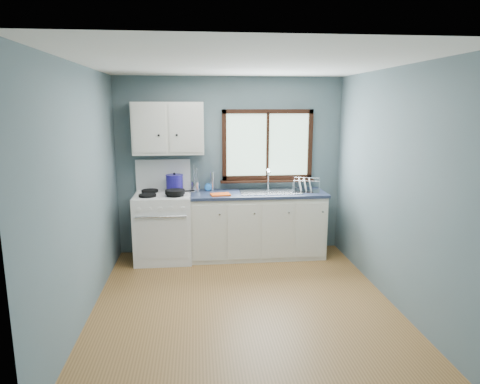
{
  "coord_description": "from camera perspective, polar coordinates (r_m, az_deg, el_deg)",
  "views": [
    {
      "loc": [
        -0.48,
        -4.27,
        2.11
      ],
      "look_at": [
        0.05,
        0.9,
        1.05
      ],
      "focal_mm": 32.0,
      "sensor_mm": 36.0,
      "label": 1
    }
  ],
  "objects": [
    {
      "name": "thermos",
      "position": [
        6.05,
        -3.73,
        1.48
      ],
      "size": [
        0.07,
        0.07,
        0.27
      ],
      "primitive_type": "cylinder",
      "rotation": [
        0.0,
        0.0,
        0.17
      ],
      "color": "silver",
      "rests_on": "countertop"
    },
    {
      "name": "soap_bottle",
      "position": [
        6.0,
        -4.3,
        1.27
      ],
      "size": [
        0.1,
        0.1,
        0.25
      ],
      "primitive_type": "imported",
      "rotation": [
        0.0,
        0.0,
        -0.02
      ],
      "color": "#297CDC",
      "rests_on": "countertop"
    },
    {
      "name": "upper_cabinets",
      "position": [
        5.91,
        -9.54,
        8.37
      ],
      "size": [
        0.95,
        0.35,
        0.7
      ],
      "color": "silver",
      "rests_on": "wall_back"
    },
    {
      "name": "gas_range",
      "position": [
        5.98,
        -10.17,
        -4.33
      ],
      "size": [
        0.76,
        0.69,
        1.36
      ],
      "color": "white",
      "rests_on": "floor"
    },
    {
      "name": "wall_front",
      "position": [
        2.64,
        4.92,
        -7.46
      ],
      "size": [
        3.2,
        0.02,
        2.5
      ],
      "primitive_type": "cube",
      "color": "slate",
      "rests_on": "ground"
    },
    {
      "name": "dish_rack",
      "position": [
        6.03,
        8.76,
        0.51
      ],
      "size": [
        0.44,
        0.38,
        0.19
      ],
      "rotation": [
        0.0,
        0.0,
        -0.29
      ],
      "color": "silver",
      "rests_on": "countertop"
    },
    {
      "name": "ceiling",
      "position": [
        4.31,
        0.58,
        16.87
      ],
      "size": [
        3.2,
        3.6,
        0.02
      ],
      "primitive_type": "cube",
      "color": "white",
      "rests_on": "wall_back"
    },
    {
      "name": "floor",
      "position": [
        4.79,
        0.51,
        -14.75
      ],
      "size": [
        3.2,
        3.6,
        0.02
      ],
      "primitive_type": "cube",
      "color": "olive",
      "rests_on": "ground"
    },
    {
      "name": "countertop",
      "position": [
        5.94,
        2.35,
        -0.23
      ],
      "size": [
        1.89,
        0.64,
        0.04
      ],
      "primitive_type": "cube",
      "color": "#1E273D",
      "rests_on": "base_cabinets"
    },
    {
      "name": "stockpot",
      "position": [
        5.98,
        -8.72,
        1.34
      ],
      "size": [
        0.29,
        0.29,
        0.24
      ],
      "rotation": [
        0.0,
        0.0,
        0.27
      ],
      "color": "navy",
      "rests_on": "gas_range"
    },
    {
      "name": "base_cabinets",
      "position": [
        6.06,
        2.31,
        -4.77
      ],
      "size": [
        1.85,
        0.6,
        0.88
      ],
      "color": "silver",
      "rests_on": "floor"
    },
    {
      "name": "wall_right",
      "position": [
        4.82,
        19.91,
        0.58
      ],
      "size": [
        0.02,
        3.6,
        2.5
      ],
      "primitive_type": "cube",
      "color": "slate",
      "rests_on": "ground"
    },
    {
      "name": "wall_left",
      "position": [
        4.5,
        -20.31,
        -0.21
      ],
      "size": [
        0.02,
        3.6,
        2.5
      ],
      "primitive_type": "cube",
      "color": "slate",
      "rests_on": "ground"
    },
    {
      "name": "dish_towel",
      "position": [
        5.75,
        -2.63,
        -0.33
      ],
      "size": [
        0.28,
        0.22,
        0.02
      ],
      "primitive_type": "cube",
      "rotation": [
        0.0,
        0.0,
        0.13
      ],
      "color": "#EB5113",
      "rests_on": "countertop"
    },
    {
      "name": "skillet",
      "position": [
        5.7,
        -8.62,
        0.03
      ],
      "size": [
        0.41,
        0.31,
        0.05
      ],
      "rotation": [
        0.0,
        0.0,
        0.23
      ],
      "color": "black",
      "rests_on": "gas_range"
    },
    {
      "name": "wall_back",
      "position": [
        6.15,
        -1.32,
        3.5
      ],
      "size": [
        3.2,
        0.02,
        2.5
      ],
      "primitive_type": "cube",
      "color": "slate",
      "rests_on": "ground"
    },
    {
      "name": "sink",
      "position": [
        5.98,
        4.06,
        -0.57
      ],
      "size": [
        0.84,
        0.46,
        0.44
      ],
      "color": "silver",
      "rests_on": "countertop"
    },
    {
      "name": "utensil_crock",
      "position": [
        5.98,
        -5.97,
        0.74
      ],
      "size": [
        0.14,
        0.14,
        0.37
      ],
      "rotation": [
        0.0,
        0.0,
        -0.23
      ],
      "color": "silver",
      "rests_on": "countertop"
    },
    {
      "name": "window",
      "position": [
        6.15,
        3.69,
        5.59
      ],
      "size": [
        1.36,
        0.1,
        1.03
      ],
      "color": "#9EC6A8",
      "rests_on": "wall_back"
    }
  ]
}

